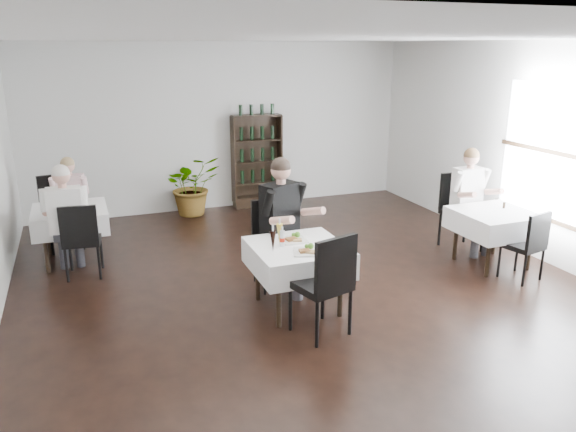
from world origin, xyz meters
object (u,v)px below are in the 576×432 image
(main_table, at_px, (298,258))
(potted_tree, at_px, (192,185))
(diner_main, at_px, (286,215))
(wine_shelf, at_px, (257,162))

(main_table, xyz_separation_m, potted_tree, (-0.36, 4.20, -0.09))
(potted_tree, distance_m, diner_main, 3.70)
(main_table, relative_size, diner_main, 0.62)
(wine_shelf, relative_size, potted_tree, 1.64)
(main_table, bearing_deg, potted_tree, 94.86)
(potted_tree, height_order, diner_main, diner_main)
(potted_tree, bearing_deg, diner_main, -83.51)
(wine_shelf, bearing_deg, potted_tree, -174.80)
(wine_shelf, height_order, diner_main, wine_shelf)
(wine_shelf, xyz_separation_m, main_table, (-0.90, -4.31, -0.23))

